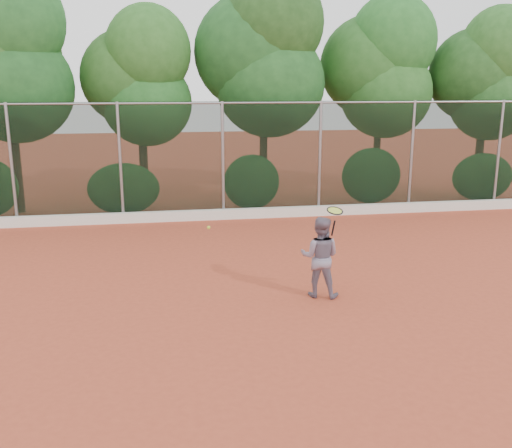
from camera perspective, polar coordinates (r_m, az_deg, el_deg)
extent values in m
plane|color=#B04429|center=(10.87, 0.88, -7.66)|extent=(80.00, 80.00, 0.00)
cube|color=silver|center=(17.30, -3.20, 0.98)|extent=(24.00, 0.20, 0.30)
imported|color=slate|center=(10.93, 6.41, -3.29)|extent=(0.93, 0.84, 1.56)
cube|color=black|center=(17.19, -3.33, 6.32)|extent=(24.00, 0.01, 3.50)
cylinder|color=gray|center=(17.06, -3.42, 11.99)|extent=(24.00, 0.06, 0.06)
cylinder|color=gray|center=(17.59, -23.24, 5.40)|extent=(0.09, 0.09, 3.50)
cylinder|color=gray|center=(17.13, -13.41, 5.95)|extent=(0.09, 0.09, 3.50)
cylinder|color=gray|center=(17.19, -3.33, 6.32)|extent=(0.09, 0.09, 3.50)
cylinder|color=gray|center=(17.77, 6.39, 6.50)|extent=(0.09, 0.09, 3.50)
cylinder|color=gray|center=(18.81, 15.28, 6.50)|extent=(0.09, 0.09, 3.50)
cylinder|color=gray|center=(20.24, 23.07, 6.38)|extent=(0.09, 0.09, 3.50)
cylinder|color=#45281A|center=(19.53, -22.75, 5.28)|extent=(0.24, 0.24, 2.90)
ellipsoid|color=#276627|center=(19.23, -22.91, 12.50)|extent=(3.50, 2.90, 3.40)
ellipsoid|color=#2C732C|center=(19.20, -23.23, 18.18)|extent=(3.10, 2.60, 3.20)
cylinder|color=#45281A|center=(19.46, -11.14, 5.32)|extent=(0.28, 0.28, 2.40)
ellipsoid|color=#1E571E|center=(19.16, -10.84, 11.82)|extent=(2.90, 2.40, 2.80)
ellipsoid|color=#234F1B|center=(19.47, -12.45, 14.13)|extent=(3.20, 2.70, 3.10)
ellipsoid|color=#24571D|center=(18.98, -10.76, 16.64)|extent=(2.70, 2.30, 2.90)
cylinder|color=#452A1A|center=(19.42, 0.75, 6.45)|extent=(0.26, 0.26, 3.00)
ellipsoid|color=#2A6928|center=(19.20, 1.43, 13.85)|extent=(3.60, 3.00, 3.50)
ellipsoid|color=#276727|center=(19.43, -0.24, 16.80)|extent=(3.90, 3.20, 3.80)
ellipsoid|color=#2E6024|center=(19.22, 1.84, 19.52)|extent=(3.20, 2.70, 3.30)
cylinder|color=#4A331C|center=(20.75, 11.93, 6.21)|extent=(0.24, 0.24, 2.70)
ellipsoid|color=#22551D|center=(20.56, 12.89, 12.67)|extent=(3.20, 2.70, 3.10)
ellipsoid|color=#1F501B|center=(20.67, 11.38, 15.25)|extent=(3.50, 2.90, 3.40)
ellipsoid|color=#1F5A20|center=(20.56, 13.54, 17.39)|extent=(3.00, 2.50, 3.10)
cylinder|color=#472E1B|center=(22.03, 21.34, 5.73)|extent=(0.28, 0.28, 2.50)
ellipsoid|color=#2F6928|center=(21.88, 22.46, 11.52)|extent=(3.00, 2.50, 2.90)
ellipsoid|color=#2D6125|center=(21.88, 21.09, 13.74)|extent=(3.30, 2.80, 3.20)
ellipsoid|color=#38752C|center=(21.88, 23.23, 15.66)|extent=(2.80, 2.40, 3.00)
ellipsoid|color=#306928|center=(18.06, -13.10, 3.45)|extent=(2.20, 1.16, 1.60)
ellipsoid|color=#2B6928|center=(18.23, -0.44, 4.23)|extent=(1.80, 1.04, 1.76)
ellipsoid|color=#2A6326|center=(19.24, 11.44, 4.76)|extent=(2.00, 1.10, 1.84)
ellipsoid|color=#2C6526|center=(21.02, 21.70, 4.39)|extent=(2.16, 1.12, 1.64)
cylinder|color=black|center=(10.89, 7.74, -0.40)|extent=(0.06, 0.13, 0.31)
torus|color=black|center=(10.75, 7.89, 1.33)|extent=(0.37, 0.37, 0.12)
cylinder|color=#C1CE3C|center=(10.75, 7.89, 1.33)|extent=(0.32, 0.31, 0.08)
sphere|color=#BCDA31|center=(10.95, -4.76, -0.35)|extent=(0.07, 0.07, 0.07)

